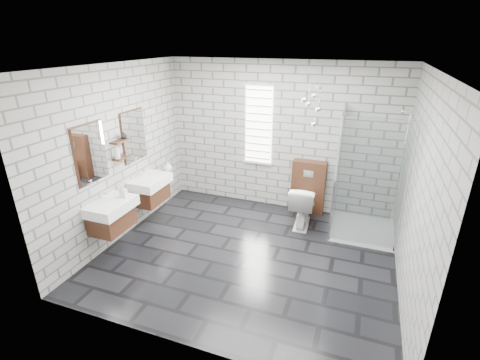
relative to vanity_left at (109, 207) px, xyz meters
The scene contains 20 objects.
floor 2.14m from the vanity_left, 17.65° to the left, with size 4.20×3.60×0.02m, color black.
ceiling 2.80m from the vanity_left, 17.65° to the left, with size 4.20×3.60×0.02m, color white.
wall_back 3.14m from the vanity_left, 51.72° to the left, with size 4.20×0.02×2.70m, color #A2A29D.
wall_front 2.33m from the vanity_left, 32.25° to the right, with size 4.20×0.02×2.70m, color #A2A29D.
wall_left 0.87m from the vanity_left, 108.49° to the left, with size 0.02×3.60×2.70m, color #A2A29D.
wall_right 4.11m from the vanity_left, ahead, with size 0.02×3.60×2.70m, color #A2A29D.
vanity_left is the anchor object (origin of this frame).
vanity_right 0.99m from the vanity_left, 90.00° to the left, with size 0.47×0.70×1.57m.
shelf_lower 0.80m from the vanity_left, 102.44° to the left, with size 0.14×0.30×0.03m, color #462515.
shelf_upper 1.00m from the vanity_left, 102.44° to the left, with size 0.14×0.30×0.03m, color #462515.
window 2.93m from the vanity_left, 57.75° to the left, with size 0.56×0.05×1.48m.
cistern_panel 3.41m from the vanity_left, 42.67° to the left, with size 0.60×0.20×1.00m, color #462515.
flush_plate 3.33m from the vanity_left, 41.35° to the left, with size 0.18×0.01×0.12m, color silver.
shower_enclosure 3.86m from the vanity_left, 27.70° to the left, with size 1.00×1.00×2.03m.
pendant_cluster 3.44m from the vanity_left, 38.21° to the left, with size 0.30×0.24×0.99m.
toilet 3.11m from the vanity_left, 35.72° to the left, with size 0.42×0.73×0.74m, color white.
soap_bottle_a 0.30m from the vanity_left, 57.03° to the left, with size 0.09×0.09×0.19m, color #B2B2B2.
soap_bottle_b 1.40m from the vanity_left, 83.12° to the left, with size 0.13×0.13×0.16m, color #B2B2B2.
soap_bottle_c 0.83m from the vanity_left, 104.02° to the left, with size 0.09×0.09×0.22m, color #B2B2B2.
vase 1.12m from the vanity_left, 99.63° to the left, with size 0.10×0.10×0.10m, color #B2B2B2.
Camera 1 is at (1.42, -4.18, 3.03)m, focal length 26.00 mm.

